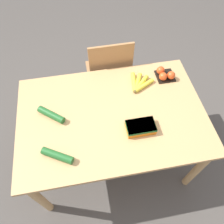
% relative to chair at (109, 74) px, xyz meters
% --- Properties ---
extents(ground_plane, '(12.00, 12.00, 0.00)m').
position_rel_chair_xyz_m(ground_plane, '(-0.09, -0.64, -0.49)').
color(ground_plane, '#4C4742').
extents(dining_table, '(1.39, 0.93, 0.75)m').
position_rel_chair_xyz_m(dining_table, '(-0.09, -0.64, 0.16)').
color(dining_table, tan).
rests_on(dining_table, ground_plane).
extents(chair, '(0.43, 0.41, 0.95)m').
position_rel_chair_xyz_m(chair, '(0.00, 0.00, 0.00)').
color(chair, '#A87547').
rests_on(chair, ground_plane).
extents(banana_bunch, '(0.19, 0.20, 0.03)m').
position_rel_chair_xyz_m(banana_bunch, '(0.18, -0.40, 0.27)').
color(banana_bunch, brown).
rests_on(banana_bunch, dining_table).
extents(tomato_pack, '(0.15, 0.15, 0.08)m').
position_rel_chair_xyz_m(tomato_pack, '(0.41, -0.35, 0.29)').
color(tomato_pack, black).
rests_on(tomato_pack, dining_table).
extents(carrot_bag, '(0.20, 0.12, 0.06)m').
position_rel_chair_xyz_m(carrot_bag, '(0.09, -0.80, 0.29)').
color(carrot_bag, orange).
rests_on(carrot_bag, dining_table).
extents(cucumber_near, '(0.21, 0.15, 0.05)m').
position_rel_chair_xyz_m(cucumber_near, '(-0.49, -0.91, 0.28)').
color(cucumber_near, '#236028').
rests_on(cucumber_near, dining_table).
extents(cucumber_far, '(0.20, 0.18, 0.05)m').
position_rel_chair_xyz_m(cucumber_far, '(-0.52, -0.58, 0.28)').
color(cucumber_far, '#236028').
rests_on(cucumber_far, dining_table).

